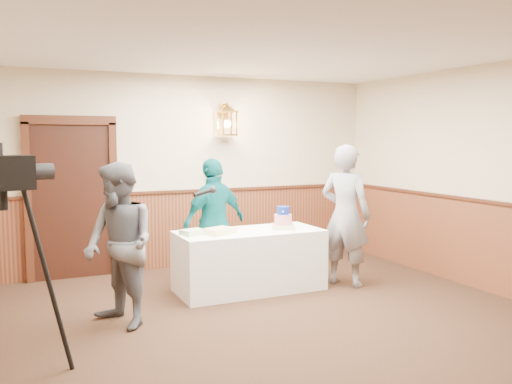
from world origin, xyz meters
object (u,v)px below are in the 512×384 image
(display_table, at_px, (249,260))
(tiered_cake, at_px, (283,220))
(sheet_cake_green, at_px, (193,232))
(interviewer, at_px, (120,245))
(tv_camera_rig, at_px, (7,284))
(sheet_cake_yellow, at_px, (219,231))
(baker, at_px, (345,215))
(assistant_p, at_px, (214,222))

(display_table, relative_size, tiered_cake, 4.97)
(sheet_cake_green, xyz_separation_m, interviewer, (-0.99, -0.68, 0.05))
(interviewer, bearing_deg, tv_camera_rig, -68.83)
(sheet_cake_yellow, height_order, tv_camera_rig, tv_camera_rig)
(sheet_cake_green, height_order, tv_camera_rig, tv_camera_rig)
(display_table, xyz_separation_m, baker, (1.22, -0.29, 0.53))
(tiered_cake, relative_size, assistant_p, 0.22)
(display_table, relative_size, sheet_cake_green, 6.85)
(interviewer, relative_size, assistant_p, 1.01)
(interviewer, relative_size, baker, 0.91)
(tiered_cake, height_order, tv_camera_rig, tv_camera_rig)
(display_table, xyz_separation_m, assistant_p, (-0.31, 0.41, 0.45))
(display_table, height_order, sheet_cake_green, sheet_cake_green)
(sheet_cake_yellow, distance_m, tv_camera_rig, 2.79)
(sheet_cake_yellow, relative_size, assistant_p, 0.21)
(tiered_cake, xyz_separation_m, sheet_cake_green, (-1.17, 0.07, -0.08))
(interviewer, bearing_deg, assistant_p, 105.34)
(tiered_cake, bearing_deg, tv_camera_rig, -153.71)
(baker, relative_size, tv_camera_rig, 1.03)
(display_table, relative_size, tv_camera_rig, 1.02)
(sheet_cake_green, distance_m, baker, 1.97)
(interviewer, distance_m, assistant_p, 1.76)
(interviewer, height_order, tv_camera_rig, tv_camera_rig)
(sheet_cake_green, relative_size, tv_camera_rig, 0.15)
(sheet_cake_yellow, bearing_deg, tiered_cake, 0.56)
(tv_camera_rig, bearing_deg, sheet_cake_yellow, 23.52)
(sheet_cake_yellow, distance_m, sheet_cake_green, 0.31)
(baker, bearing_deg, tv_camera_rig, 76.14)
(tiered_cake, height_order, sheet_cake_yellow, tiered_cake)
(sheet_cake_green, height_order, baker, baker)
(sheet_cake_yellow, bearing_deg, tv_camera_rig, -146.00)
(assistant_p, distance_m, tv_camera_rig, 3.15)
(sheet_cake_yellow, distance_m, baker, 1.66)
(sheet_cake_yellow, bearing_deg, baker, -8.25)
(display_table, bearing_deg, sheet_cake_yellow, -172.16)
(display_table, bearing_deg, tv_camera_rig, -149.34)
(baker, bearing_deg, sheet_cake_green, 48.31)
(sheet_cake_yellow, xyz_separation_m, tv_camera_rig, (-2.31, -1.56, 0.01))
(display_table, xyz_separation_m, interviewer, (-1.71, -0.66, 0.46))
(sheet_cake_green, relative_size, assistant_p, 0.16)
(display_table, height_order, baker, baker)
(assistant_p, bearing_deg, tiered_cake, 128.91)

